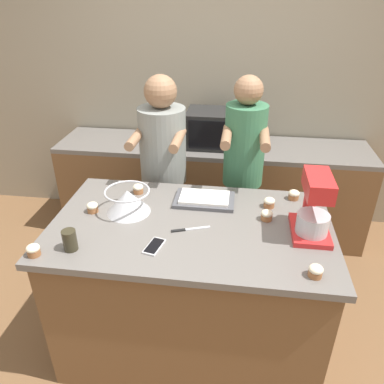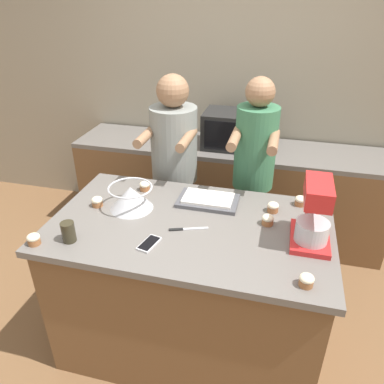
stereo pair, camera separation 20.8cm
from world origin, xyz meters
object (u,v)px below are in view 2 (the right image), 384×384
knife (186,229)px  cupcake_2 (34,239)px  mixing_bowl (131,197)px  baking_tray (208,200)px  person_left (175,178)px  cupcake_5 (97,202)px  person_right (252,184)px  microwave_oven (234,130)px  cell_phone (149,244)px  cupcake_4 (268,220)px  cupcake_1 (300,201)px  drinking_glass (68,232)px  cupcake_6 (306,280)px  stand_mixer (314,216)px  cupcake_0 (145,186)px  cupcake_3 (273,207)px

knife → cupcake_2: 0.80m
mixing_bowl → baking_tray: size_ratio=0.72×
person_left → cupcake_5: 0.73m
person_left → person_right: (0.59, -0.00, 0.02)m
microwave_oven → cell_phone: (-0.20, -1.63, -0.08)m
cell_phone → cupcake_4: 0.68m
cell_phone → cupcake_4: cupcake_4 is taller
person_right → cupcake_1: 0.48m
cupcake_5 → person_left: bearing=66.1°
person_left → drinking_glass: (-0.27, -1.03, 0.15)m
cupcake_2 → person_right: bearing=47.1°
drinking_glass → person_right: bearing=50.1°
drinking_glass → cupcake_6: drinking_glass is taller
drinking_glass → cupcake_4: 1.09m
stand_mixer → cell_phone: size_ratio=2.27×
cupcake_5 → cupcake_4: bearing=3.0°
microwave_oven → cupcake_0: 1.16m
cupcake_0 → cupcake_3: (0.84, -0.06, 0.00)m
baking_tray → cupcake_5: (-0.65, -0.21, 0.01)m
person_left → cell_phone: bearing=-81.2°
drinking_glass → cupcake_1: drinking_glass is taller
person_right → microwave_oven: bearing=109.7°
cupcake_1 → cupcake_6: same height
microwave_oven → knife: bearing=-91.7°
cupcake_6 → stand_mixer: bearing=86.4°
knife → cupcake_3: size_ratio=3.14×
drinking_glass → cupcake_1: bearing=30.1°
cupcake_0 → knife: bearing=-44.4°
stand_mixer → cupcake_0: stand_mixer is taller
cupcake_1 → drinking_glass: bearing=-149.9°
cupcake_2 → cupcake_6: bearing=1.3°
cupcake_1 → cupcake_5: size_ratio=1.00×
stand_mixer → cupcake_3: bearing=129.6°
baking_tray → cupcake_5: cupcake_5 is taller
cupcake_6 → person_left: bearing=131.4°
mixing_bowl → cupcake_0: bearing=90.9°
cupcake_1 → cupcake_2: 1.54m
drinking_glass → cell_phone: bearing=10.0°
stand_mixer → drinking_glass: stand_mixer is taller
microwave_oven → cupcake_3: 1.21m
microwave_oven → cell_phone: 1.64m
stand_mixer → cupcake_1: 0.39m
baking_tray → cupcake_4: cupcake_4 is taller
person_right → knife: (-0.29, -0.77, 0.08)m
person_left → cupcake_1: (0.91, -0.34, 0.12)m
cell_phone → cupcake_5: 0.53m
microwave_oven → cupcake_6: size_ratio=7.77×
cupcake_0 → cupcake_1: bearing=3.2°
drinking_glass → cupcake_3: (1.02, 0.57, -0.03)m
person_right → baking_tray: (-0.23, -0.45, 0.09)m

